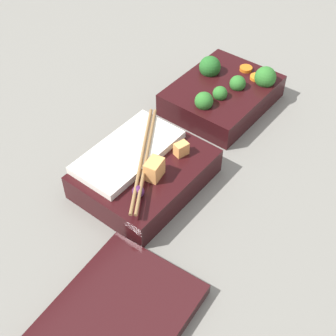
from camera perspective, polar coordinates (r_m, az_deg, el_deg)
ground_plane at (r=0.82m, az=2.26°, el=4.04°), size 3.00×3.00×0.00m
bento_tray_vegetable at (r=0.88m, az=6.61°, el=9.10°), size 0.20×0.15×0.08m
bento_tray_rice at (r=0.72m, az=-3.02°, el=-0.37°), size 0.20×0.15×0.07m
bento_lid at (r=0.60m, az=-6.25°, el=-17.67°), size 0.21×0.17×0.02m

